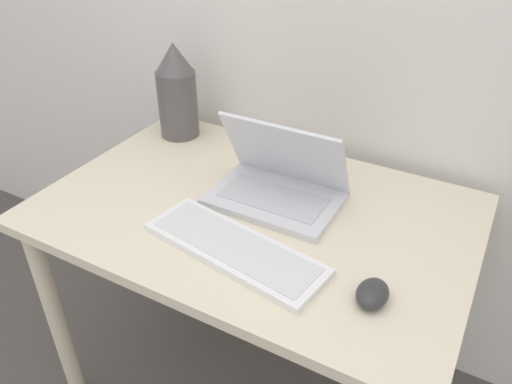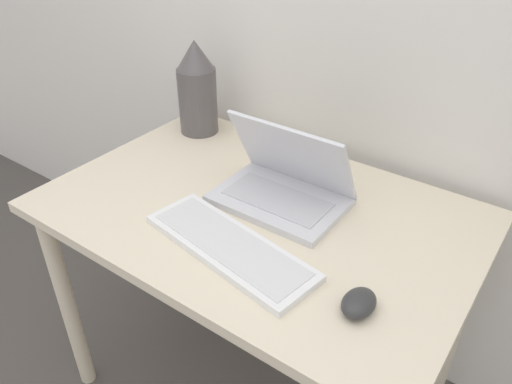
{
  "view_description": "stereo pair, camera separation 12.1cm",
  "coord_description": "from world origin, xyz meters",
  "px_view_note": "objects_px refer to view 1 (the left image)",
  "views": [
    {
      "loc": [
        0.53,
        -0.58,
        1.53
      ],
      "look_at": [
        0.04,
        0.31,
        0.87
      ],
      "focal_mm": 35.0,
      "sensor_mm": 36.0,
      "label": 1
    },
    {
      "loc": [
        0.63,
        -0.51,
        1.53
      ],
      "look_at": [
        0.04,
        0.31,
        0.87
      ],
      "focal_mm": 35.0,
      "sensor_mm": 36.0,
      "label": 2
    }
  ],
  "objects_px": {
    "vase": "(177,91)",
    "keyboard": "(234,248)",
    "mouse": "(372,293)",
    "laptop": "(279,183)"
  },
  "relations": [
    {
      "from": "laptop",
      "to": "vase",
      "type": "height_order",
      "value": "vase"
    },
    {
      "from": "laptop",
      "to": "vase",
      "type": "distance_m",
      "value": 0.52
    },
    {
      "from": "vase",
      "to": "keyboard",
      "type": "bearing_deg",
      "value": -42.71
    },
    {
      "from": "mouse",
      "to": "vase",
      "type": "distance_m",
      "value": 0.94
    },
    {
      "from": "keyboard",
      "to": "vase",
      "type": "bearing_deg",
      "value": 137.29
    },
    {
      "from": "laptop",
      "to": "mouse",
      "type": "height_order",
      "value": "laptop"
    },
    {
      "from": "keyboard",
      "to": "vase",
      "type": "height_order",
      "value": "vase"
    },
    {
      "from": "vase",
      "to": "mouse",
      "type": "bearing_deg",
      "value": -28.4
    },
    {
      "from": "keyboard",
      "to": "mouse",
      "type": "distance_m",
      "value": 0.33
    },
    {
      "from": "laptop",
      "to": "mouse",
      "type": "relative_size",
      "value": 3.68
    }
  ]
}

